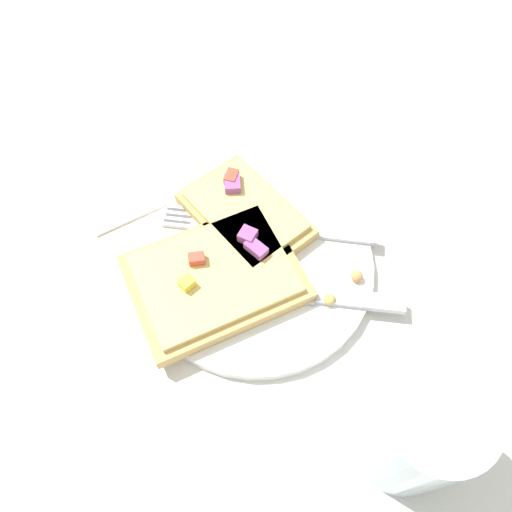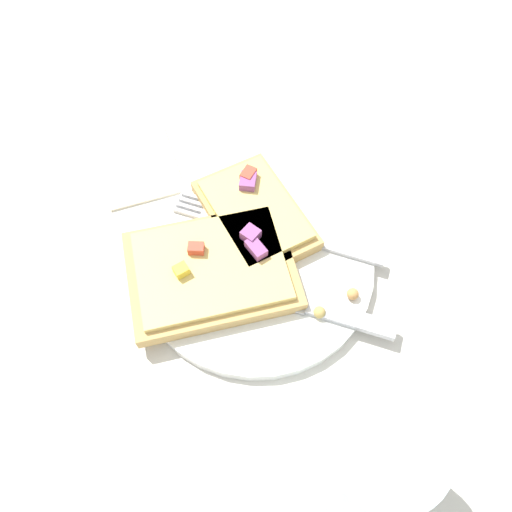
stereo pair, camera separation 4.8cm
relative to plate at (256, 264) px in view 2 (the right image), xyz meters
name	(u,v)px [view 2 (the right image)]	position (x,y,z in m)	size (l,w,h in m)	color
ground_plane	(256,267)	(0.00, 0.00, -0.01)	(4.00, 4.00, 0.00)	beige
plate	(256,264)	(0.00, 0.00, 0.00)	(0.23, 0.23, 0.01)	white
fork	(265,227)	(0.03, -0.02, 0.01)	(0.15, 0.18, 0.01)	#B7B7BC
knife	(298,303)	(-0.06, -0.02, 0.01)	(0.15, 0.18, 0.01)	#B7B7BC
pizza_slice_main	(212,269)	(0.00, 0.04, 0.02)	(0.13, 0.17, 0.03)	tan
pizza_slice_corner	(255,213)	(0.05, -0.02, 0.02)	(0.14, 0.10, 0.03)	tan
crumb_scatter	(308,288)	(-0.05, -0.04, 0.01)	(0.08, 0.08, 0.01)	tan
drinking_glass	(371,459)	(-0.20, -0.02, 0.05)	(0.08, 0.08, 0.12)	silver
napkin	(135,154)	(0.18, 0.08, 0.00)	(0.14, 0.08, 0.01)	beige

